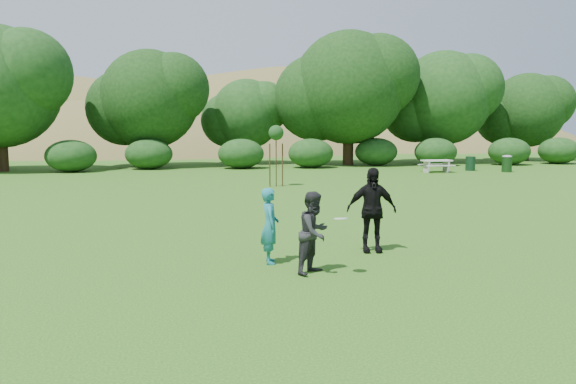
# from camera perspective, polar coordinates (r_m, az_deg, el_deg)

# --- Properties ---
(ground) EXTENTS (120.00, 120.00, 0.00)m
(ground) POSITION_cam_1_polar(r_m,az_deg,el_deg) (11.79, 3.16, -6.98)
(ground) COLOR #19470C
(ground) RESTS_ON ground
(player_teal) EXTENTS (0.41, 0.59, 1.55)m
(player_teal) POSITION_cam_1_polar(r_m,az_deg,el_deg) (11.43, -1.86, -3.44)
(player_teal) COLOR #1B707D
(player_teal) RESTS_ON ground
(player_grey) EXTENTS (0.96, 0.95, 1.57)m
(player_grey) POSITION_cam_1_polar(r_m,az_deg,el_deg) (10.65, 2.69, -4.14)
(player_grey) COLOR #252527
(player_grey) RESTS_ON ground
(player_black) EXTENTS (1.17, 0.63, 1.89)m
(player_black) POSITION_cam_1_polar(r_m,az_deg,el_deg) (12.56, 8.48, -1.81)
(player_black) COLOR black
(player_black) RESTS_ON ground
(trash_can_near) EXTENTS (0.60, 0.60, 0.90)m
(trash_can_near) POSITION_cam_1_polar(r_m,az_deg,el_deg) (37.46, 18.04, 2.76)
(trash_can_near) COLOR #12321B
(trash_can_near) RESTS_ON ground
(frisbee) EXTENTS (0.27, 0.27, 0.07)m
(frisbee) POSITION_cam_1_polar(r_m,az_deg,el_deg) (10.38, 5.42, -2.70)
(frisbee) COLOR white
(frisbee) RESTS_ON ground
(sapling) EXTENTS (0.70, 0.70, 2.85)m
(sapling) POSITION_cam_1_polar(r_m,az_deg,el_deg) (26.05, -1.22, 5.86)
(sapling) COLOR #382616
(sapling) RESTS_ON ground
(picnic_table) EXTENTS (1.80, 1.48, 0.76)m
(picnic_table) POSITION_cam_1_polar(r_m,az_deg,el_deg) (35.51, 14.85, 2.78)
(picnic_table) COLOR beige
(picnic_table) RESTS_ON ground
(trash_can_lidded) EXTENTS (0.60, 0.60, 1.05)m
(trash_can_lidded) POSITION_cam_1_polar(r_m,az_deg,el_deg) (37.06, 21.35, 2.74)
(trash_can_lidded) COLOR #143513
(trash_can_lidded) RESTS_ON ground
(hillside) EXTENTS (150.00, 72.00, 52.00)m
(hillside) POSITION_cam_1_polar(r_m,az_deg,el_deg) (80.88, -10.45, -3.97)
(hillside) COLOR olive
(hillside) RESTS_ON ground
(tree_row) EXTENTS (53.92, 10.38, 9.62)m
(tree_row) POSITION_cam_1_polar(r_m,az_deg,el_deg) (40.27, -3.44, 9.62)
(tree_row) COLOR #3A2616
(tree_row) RESTS_ON ground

